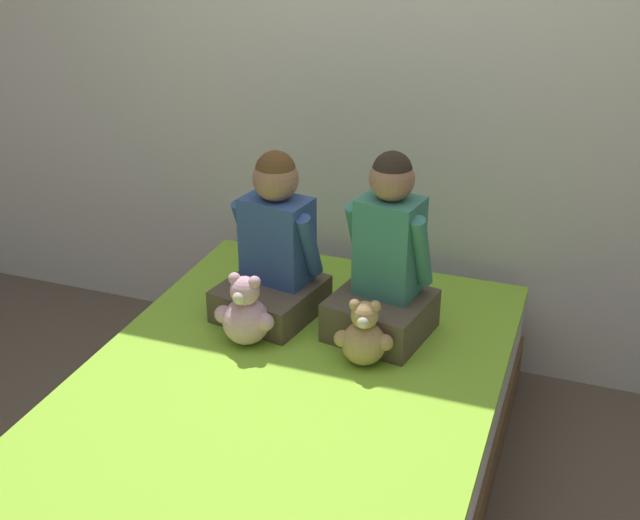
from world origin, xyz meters
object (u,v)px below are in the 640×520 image
(teddy_bear_held_by_right_child, at_px, (364,337))
(child_on_right, at_px, (386,265))
(child_on_left, at_px, (274,250))
(teddy_bear_held_by_left_child, at_px, (246,314))
(bed, at_px, (285,439))

(teddy_bear_held_by_right_child, bearing_deg, child_on_right, 78.74)
(child_on_left, distance_m, child_on_right, 0.42)
(child_on_left, distance_m, teddy_bear_held_by_left_child, 0.28)
(child_on_right, distance_m, teddy_bear_held_by_right_child, 0.28)
(child_on_left, bearing_deg, bed, -53.86)
(child_on_right, bearing_deg, teddy_bear_held_by_right_child, -80.91)
(child_on_right, bearing_deg, bed, -106.70)
(bed, height_order, child_on_left, child_on_left)
(teddy_bear_held_by_left_child, bearing_deg, child_on_right, 30.17)
(child_on_right, relative_size, teddy_bear_held_by_left_child, 2.52)
(child_on_left, xyz_separation_m, teddy_bear_held_by_right_child, (0.42, -0.23, -0.15))
(bed, xyz_separation_m, child_on_left, (-0.21, 0.43, 0.48))
(bed, bearing_deg, teddy_bear_held_by_left_child, 139.80)
(child_on_left, xyz_separation_m, child_on_right, (0.42, -0.00, 0.01))
(bed, distance_m, child_on_right, 0.69)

